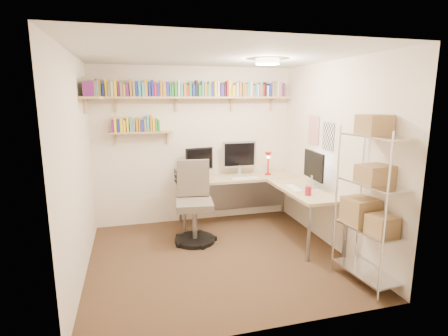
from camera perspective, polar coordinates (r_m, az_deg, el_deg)
The scene contains 6 objects.
ground at distance 4.65m, azimuth -0.95°, elevation -14.32°, with size 3.20×3.20×0.00m, color #3F291B.
room_shell at distance 4.22m, azimuth -0.97°, elevation 5.00°, with size 3.24×3.04×2.52m.
wall_shelves at distance 5.40m, azimuth -8.82°, elevation 11.41°, with size 3.12×1.09×0.80m.
corner_desk at distance 5.46m, azimuth 3.66°, elevation -2.02°, with size 2.03×1.98×1.32m.
office_chair at distance 5.00m, azimuth -4.88°, elevation -6.52°, with size 0.60×0.61×1.15m.
wire_rack at distance 4.03m, azimuth 22.76°, elevation -3.51°, with size 0.43×0.78×1.85m.
Camera 1 is at (-1.02, -4.06, 2.02)m, focal length 28.00 mm.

